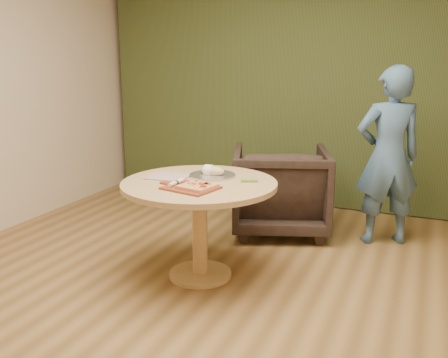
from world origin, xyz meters
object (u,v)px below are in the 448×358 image
pizza_paddle (190,188)px  cutlery_roll (176,183)px  flatbread_pizza (198,186)px  pedestal_table (199,200)px  serving_tray (212,175)px  armchair (280,186)px  bread_roll (211,171)px  person_standing (388,157)px

pizza_paddle → cutlery_roll: bearing=-174.6°
flatbread_pizza → cutlery_roll: flatbread_pizza is taller
pedestal_table → flatbread_pizza: flatbread_pizza is taller
pedestal_table → flatbread_pizza: bearing=-67.0°
pizza_paddle → serving_tray: (-0.00, 0.40, -0.00)m
flatbread_pizza → armchair: (0.18, 1.44, -0.33)m
pedestal_table → cutlery_roll: bearing=-114.6°
bread_roll → person_standing: size_ratio=0.12×
cutlery_roll → person_standing: size_ratio=0.13×
pedestal_table → flatbread_pizza: size_ratio=4.39×
serving_tray → person_standing: (1.19, 1.11, 0.03)m
flatbread_pizza → cutlery_roll: bearing=173.1°
pizza_paddle → flatbread_pizza: bearing=6.0°
serving_tray → person_standing: person_standing is taller
cutlery_roll → serving_tray: (0.11, 0.38, -0.02)m
person_standing → pedestal_table: bearing=21.1°
cutlery_roll → person_standing: (1.30, 1.50, 0.01)m
armchair → pedestal_table: bearing=58.6°
cutlery_roll → serving_tray: cutlery_roll is taller
person_standing → flatbread_pizza: bearing=27.6°
serving_tray → bread_roll: bearing=180.0°
pizza_paddle → armchair: 1.48m
serving_tray → cutlery_roll: bearing=-105.9°
cutlery_roll → serving_tray: bearing=78.0°
pedestal_table → pizza_paddle: pizza_paddle is taller
cutlery_roll → serving_tray: 0.40m
pedestal_table → person_standing: (1.21, 1.30, 0.18)m
cutlery_roll → person_standing: person_standing is taller
flatbread_pizza → bread_roll: size_ratio=1.36×
pizza_paddle → armchair: bearing=93.0°
pizza_paddle → serving_tray: serving_tray is taller
armchair → person_standing: person_standing is taller
flatbread_pizza → bread_roll: (-0.08, 0.41, 0.02)m
serving_tray → person_standing: 1.63m
pedestal_table → flatbread_pizza: (0.09, -0.22, 0.17)m
pedestal_table → pizza_paddle: bearing=-83.2°
bread_roll → armchair: armchair is taller
serving_tray → armchair: bearing=76.6°
cutlery_roll → pizza_paddle: bearing=-3.2°
armchair → bread_roll: bearing=57.0°
flatbread_pizza → bread_roll: bread_roll is taller
pizza_paddle → cutlery_roll: (-0.11, 0.01, 0.02)m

